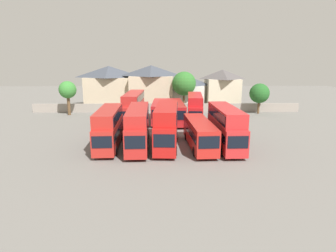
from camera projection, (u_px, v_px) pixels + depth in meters
ground at (167, 119)px, 52.62m from camera, size 140.00×140.00×0.00m
depot_boundary_wall at (166, 108)px, 59.18m from camera, size 56.00×0.50×1.80m
bus_1 at (109, 126)px, 34.71m from camera, size 2.89×10.41×4.82m
bus_2 at (138, 125)px, 34.84m from camera, size 2.88×11.74×4.90m
bus_3 at (167, 124)px, 34.91m from camera, size 3.21×11.16×5.23m
bus_4 at (200, 133)px, 34.69m from camera, size 3.22×10.85×3.35m
bus_5 at (226, 125)px, 34.71m from camera, size 2.87×10.84×5.02m
bus_6 at (134, 106)px, 48.62m from camera, size 2.94×11.94×5.20m
bus_7 at (160, 111)px, 49.50m from camera, size 2.73×10.52×3.51m
bus_8 at (176, 111)px, 48.94m from camera, size 3.04×11.41×3.55m
bus_9 at (195, 107)px, 48.97m from camera, size 3.28×10.31×4.85m
house_terrace_left at (109, 86)px, 66.12m from camera, size 11.47×6.59×9.43m
house_terrace_centre at (151, 86)px, 64.62m from camera, size 10.14×7.49×9.60m
house_terrace_right at (185, 91)px, 65.82m from camera, size 8.50×7.32×7.39m
house_terrace_far_right at (222, 88)px, 66.44m from camera, size 7.84×7.98×8.59m
tree_left_of_lot at (68, 90)px, 55.06m from camera, size 3.37×3.37×6.73m
tree_behind_wall at (259, 93)px, 56.78m from camera, size 3.98×3.98×6.14m
tree_right_of_lot at (184, 84)px, 60.57m from camera, size 5.15×5.15×8.35m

